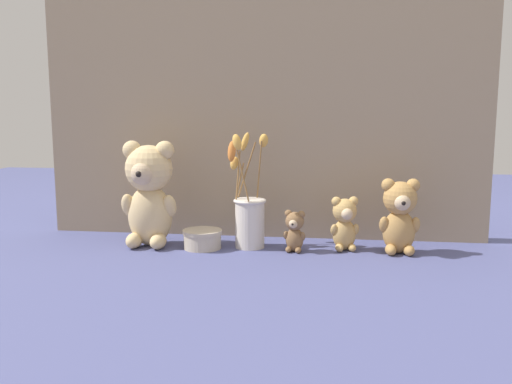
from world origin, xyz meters
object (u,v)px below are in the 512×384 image
teddy_bear_large (149,192)px  teddy_bear_small (345,222)px  teddy_bear_tiny (294,230)px  flower_vase (249,214)px  teddy_bear_medium (400,215)px  decorative_tin_tall (202,239)px

teddy_bear_large → teddy_bear_small: 0.57m
teddy_bear_tiny → flower_vase: (-0.13, 0.03, 0.04)m
teddy_bear_large → teddy_bear_small: teddy_bear_large is taller
teddy_bear_medium → teddy_bear_small: 0.15m
teddy_bear_large → teddy_bear_medium: 0.71m
teddy_bear_medium → flower_vase: size_ratio=0.63×
teddy_bear_medium → decorative_tin_tall: 0.56m
teddy_bear_large → decorative_tin_tall: size_ratio=2.70×
teddy_bear_medium → flower_vase: 0.42m
teddy_bear_tiny → teddy_bear_medium: bearing=4.2°
teddy_bear_medium → decorative_tin_tall: (-0.55, -0.02, -0.08)m
teddy_bear_large → teddy_bear_small: bearing=2.3°
teddy_bear_tiny → teddy_bear_small: bearing=14.5°
teddy_bear_large → flower_vase: 0.30m
teddy_bear_small → teddy_bear_tiny: teddy_bear_small is taller
teddy_bear_small → decorative_tin_tall: bearing=-175.3°
teddy_bear_large → teddy_bear_small: size_ratio=2.00×
decorative_tin_tall → flower_vase: bearing=13.3°
teddy_bear_small → teddy_bear_tiny: 0.14m
teddy_bear_large → decorative_tin_tall: teddy_bear_large is taller
decorative_tin_tall → teddy_bear_medium: bearing=1.9°
teddy_bear_large → flower_vase: bearing=4.0°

